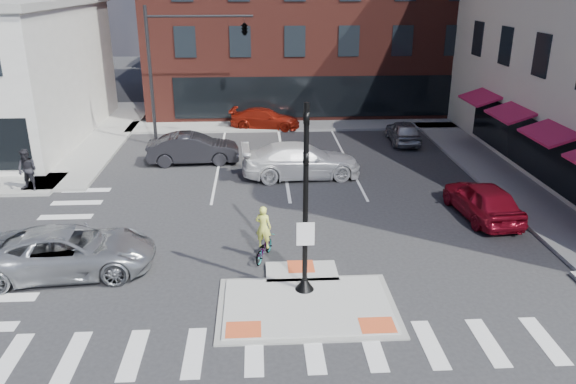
{
  "coord_description": "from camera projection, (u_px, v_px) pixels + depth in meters",
  "views": [
    {
      "loc": [
        -1.4,
        -15.09,
        9.31
      ],
      "look_at": [
        -0.31,
        4.16,
        2.0
      ],
      "focal_mm": 35.0,
      "sensor_mm": 36.0,
      "label": 1
    }
  ],
  "objects": [
    {
      "name": "white_pickup",
      "position": [
        301.0,
        160.0,
        28.01
      ],
      "size": [
        6.05,
        2.76,
        1.72
      ],
      "primitive_type": "imported",
      "rotation": [
        0.0,
        0.0,
        1.63
      ],
      "color": "silver",
      "rests_on": "ground"
    },
    {
      "name": "building_far_left",
      "position": [
        232.0,
        20.0,
        64.03
      ],
      "size": [
        10.0,
        12.0,
        10.0
      ],
      "primitive_type": "cube",
      "color": "slate",
      "rests_on": "ground"
    },
    {
      "name": "refuge_island",
      "position": [
        306.0,
        302.0,
        17.21
      ],
      "size": [
        5.4,
        4.65,
        0.13
      ],
      "color": "gray",
      "rests_on": "ground"
    },
    {
      "name": "pedestrian_a",
      "position": [
        27.0,
        170.0,
        25.77
      ],
      "size": [
        1.12,
        0.98,
        1.95
      ],
      "primitive_type": "imported",
      "rotation": [
        0.0,
        0.0,
        -0.29
      ],
      "color": "black",
      "rests_on": "sidewalk_nw"
    },
    {
      "name": "bg_car_red",
      "position": [
        265.0,
        119.0,
        37.26
      ],
      "size": [
        4.85,
        2.67,
        1.33
      ],
      "primitive_type": "imported",
      "rotation": [
        0.0,
        0.0,
        1.39
      ],
      "color": "maroon",
      "rests_on": "ground"
    },
    {
      "name": "red_sedan",
      "position": [
        483.0,
        200.0,
        23.21
      ],
      "size": [
        2.25,
        4.74,
        1.57
      ],
      "primitive_type": "imported",
      "rotation": [
        0.0,
        0.0,
        3.23
      ],
      "color": "maroon",
      "rests_on": "ground"
    },
    {
      "name": "mast_arm_signal",
      "position": [
        219.0,
        38.0,
        31.89
      ],
      "size": [
        6.1,
        2.24,
        8.0
      ],
      "color": "black",
      "rests_on": "ground"
    },
    {
      "name": "building_far_right",
      "position": [
        343.0,
        10.0,
        66.23
      ],
      "size": [
        12.0,
        12.0,
        12.0
      ],
      "primitive_type": "cube",
      "color": "brown",
      "rests_on": "ground"
    },
    {
      "name": "cyclist",
      "position": [
        264.0,
        241.0,
        19.77
      ],
      "size": [
        1.04,
        1.64,
        2.01
      ],
      "rotation": [
        0.0,
        0.0,
        2.79
      ],
      "color": "#3F3F44",
      "rests_on": "ground"
    },
    {
      "name": "bg_car_silver",
      "position": [
        403.0,
        132.0,
        33.98
      ],
      "size": [
        1.79,
        4.1,
        1.38
      ],
      "primitive_type": "imported",
      "rotation": [
        0.0,
        0.0,
        3.1
      ],
      "color": "#9E9FA5",
      "rests_on": "ground"
    },
    {
      "name": "building_n",
      "position": [
        310.0,
        0.0,
        44.73
      ],
      "size": [
        24.4,
        18.4,
        15.5
      ],
      "color": "#511F19",
      "rests_on": "ground"
    },
    {
      "name": "sidewalk_e",
      "position": [
        508.0,
        182.0,
        27.34
      ],
      "size": [
        3.0,
        24.0,
        0.15
      ],
      "primitive_type": "cube",
      "color": "gray",
      "rests_on": "ground"
    },
    {
      "name": "silver_suv",
      "position": [
        69.0,
        251.0,
        18.8
      ],
      "size": [
        5.91,
        3.13,
        1.58
      ],
      "primitive_type": "imported",
      "rotation": [
        0.0,
        0.0,
        1.66
      ],
      "color": "#A7AAAF",
      "rests_on": "ground"
    },
    {
      "name": "sidewalk_n",
      "position": [
        322.0,
        125.0,
        38.14
      ],
      "size": [
        26.0,
        3.0,
        0.15
      ],
      "primitive_type": "cube",
      "color": "gray",
      "rests_on": "ground"
    },
    {
      "name": "bg_car_dark",
      "position": [
        193.0,
        149.0,
        30.18
      ],
      "size": [
        4.96,
        1.94,
        1.61
      ],
      "primitive_type": "imported",
      "rotation": [
        0.0,
        0.0,
        1.62
      ],
      "color": "#242328",
      "rests_on": "ground"
    },
    {
      "name": "ground",
      "position": [
        306.0,
        299.0,
        17.47
      ],
      "size": [
        120.0,
        120.0,
        0.0
      ],
      "primitive_type": "plane",
      "color": "#28282B",
      "rests_on": "ground"
    },
    {
      "name": "signal_pole",
      "position": [
        305.0,
        225.0,
        17.0
      ],
      "size": [
        0.6,
        0.6,
        5.98
      ],
      "color": "black",
      "rests_on": "refuge_island"
    }
  ]
}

